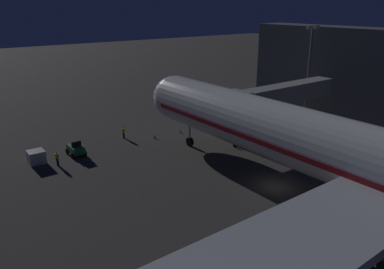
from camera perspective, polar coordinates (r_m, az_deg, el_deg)
ground_plane at (r=40.57m, az=12.60°, el=-7.79°), size 320.00×320.00×0.00m
jet_bridge at (r=53.45m, az=12.17°, el=5.73°), size 20.97×3.40×7.59m
apron_floodlight_mast at (r=66.83m, az=17.42°, el=10.36°), size 2.90×0.50×14.91m
baggage_tug_spare at (r=49.65m, az=-17.26°, el=-2.13°), size 1.86×2.66×1.95m
baggage_container_near_belt at (r=48.71m, az=-22.59°, el=-3.18°), size 1.87×1.87×1.57m
ground_crew_near_nose_gear at (r=54.16m, az=-10.38°, el=0.42°), size 0.40×0.40×1.75m
ground_crew_under_port_wing at (r=47.01m, az=-19.83°, el=-3.32°), size 0.40×0.40×1.83m
traffic_cone_nose_port at (r=56.00m, az=-1.88°, el=0.62°), size 0.36×0.36×0.55m
traffic_cone_nose_starboard at (r=53.74m, az=-5.73°, el=-0.28°), size 0.36×0.36×0.55m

